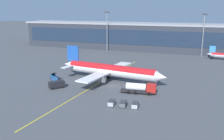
{
  "coord_description": "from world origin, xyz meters",
  "views": [
    {
      "loc": [
        28.71,
        -77.1,
        25.54
      ],
      "look_at": [
        -1.09,
        4.33,
        4.5
      ],
      "focal_mm": 41.13,
      "sensor_mm": 36.0,
      "label": 1
    }
  ],
  "objects_px": {
    "main_airliner": "(110,70)",
    "crew_van": "(57,84)",
    "belt_loader": "(54,77)",
    "baggage_cart_0": "(112,103)",
    "fuel_tanker": "(141,88)",
    "baggage_cart_2": "(135,105)",
    "baggage_cart_1": "(123,104)"
  },
  "relations": [
    {
      "from": "crew_van",
      "to": "baggage_cart_2",
      "type": "distance_m",
      "value": 29.55
    },
    {
      "from": "belt_loader",
      "to": "baggage_cart_1",
      "type": "xyz_separation_m",
      "value": [
        31.75,
        -16.33,
        -0.21
      ]
    },
    {
      "from": "fuel_tanker",
      "to": "baggage_cart_1",
      "type": "height_order",
      "value": "fuel_tanker"
    },
    {
      "from": "crew_van",
      "to": "baggage_cart_1",
      "type": "relative_size",
      "value": 1.87
    },
    {
      "from": "baggage_cart_1",
      "to": "baggage_cart_2",
      "type": "xyz_separation_m",
      "value": [
        3.18,
        0.31,
        0.0
      ]
    },
    {
      "from": "main_airliner",
      "to": "baggage_cart_0",
      "type": "relative_size",
      "value": 14.89
    },
    {
      "from": "baggage_cart_0",
      "to": "baggage_cart_1",
      "type": "bearing_deg",
      "value": 5.63
    },
    {
      "from": "fuel_tanker",
      "to": "baggage_cart_2",
      "type": "height_order",
      "value": "fuel_tanker"
    },
    {
      "from": "crew_van",
      "to": "baggage_cart_0",
      "type": "height_order",
      "value": "crew_van"
    },
    {
      "from": "main_airliner",
      "to": "crew_van",
      "type": "relative_size",
      "value": 7.96
    },
    {
      "from": "belt_loader",
      "to": "baggage_cart_0",
      "type": "bearing_deg",
      "value": -30.23
    },
    {
      "from": "belt_loader",
      "to": "baggage_cart_0",
      "type": "distance_m",
      "value": 33.06
    },
    {
      "from": "fuel_tanker",
      "to": "crew_van",
      "type": "xyz_separation_m",
      "value": [
        -27.05,
        -3.9,
        -0.43
      ]
    },
    {
      "from": "main_airliner",
      "to": "crew_van",
      "type": "bearing_deg",
      "value": -132.9
    },
    {
      "from": "main_airliner",
      "to": "fuel_tanker",
      "type": "height_order",
      "value": "main_airliner"
    },
    {
      "from": "belt_loader",
      "to": "crew_van",
      "type": "relative_size",
      "value": 1.17
    },
    {
      "from": "main_airliner",
      "to": "belt_loader",
      "type": "xyz_separation_m",
      "value": [
        -19.74,
        -6.15,
        -2.86
      ]
    },
    {
      "from": "fuel_tanker",
      "to": "baggage_cart_2",
      "type": "xyz_separation_m",
      "value": [
        1.43,
        -11.77,
        -0.96
      ]
    },
    {
      "from": "fuel_tanker",
      "to": "baggage_cart_0",
      "type": "relative_size",
      "value": 3.95
    },
    {
      "from": "main_airliner",
      "to": "baggage_cart_2",
      "type": "distance_m",
      "value": 27.05
    },
    {
      "from": "crew_van",
      "to": "baggage_cart_2",
      "type": "bearing_deg",
      "value": -15.44
    },
    {
      "from": "baggage_cart_2",
      "to": "main_airliner",
      "type": "bearing_deg",
      "value": 124.43
    },
    {
      "from": "baggage_cart_0",
      "to": "main_airliner",
      "type": "bearing_deg",
      "value": 111.16
    },
    {
      "from": "main_airliner",
      "to": "belt_loader",
      "type": "height_order",
      "value": "main_airliner"
    },
    {
      "from": "baggage_cart_0",
      "to": "belt_loader",
      "type": "bearing_deg",
      "value": 149.77
    },
    {
      "from": "baggage_cart_0",
      "to": "fuel_tanker",
      "type": "bearing_deg",
      "value": 68.27
    },
    {
      "from": "crew_van",
      "to": "belt_loader",
      "type": "bearing_deg",
      "value": 128.39
    },
    {
      "from": "main_airliner",
      "to": "belt_loader",
      "type": "distance_m",
      "value": 20.88
    },
    {
      "from": "main_airliner",
      "to": "baggage_cart_1",
      "type": "height_order",
      "value": "main_airliner"
    },
    {
      "from": "belt_loader",
      "to": "baggage_cart_2",
      "type": "distance_m",
      "value": 38.43
    },
    {
      "from": "baggage_cart_0",
      "to": "crew_van",
      "type": "bearing_deg",
      "value": 158.98
    },
    {
      "from": "main_airliner",
      "to": "baggage_cart_0",
      "type": "height_order",
      "value": "main_airliner"
    }
  ]
}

